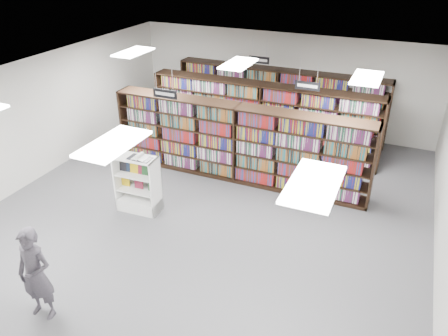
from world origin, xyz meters
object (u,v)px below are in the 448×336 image
at_px(endcap_display, 139,191).
at_px(bookshelf_row_near, 237,143).
at_px(open_book, 140,157).
at_px(shopper, 36,274).

bearing_deg(endcap_display, bookshelf_row_near, 53.13).
relative_size(bookshelf_row_near, endcap_display, 4.94).
bearing_deg(open_book, shopper, -87.40).
distance_m(bookshelf_row_near, open_book, 2.81).
bearing_deg(shopper, bookshelf_row_near, 72.41).
distance_m(endcap_display, open_book, 0.98).
height_order(bookshelf_row_near, shopper, bookshelf_row_near).
bearing_deg(shopper, open_book, 87.36).
relative_size(endcap_display, open_book, 2.57).
relative_size(open_book, shopper, 0.31).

